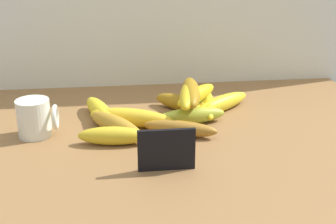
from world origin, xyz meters
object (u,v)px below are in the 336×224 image
(banana_2, at_px, (222,103))
(banana_10, at_px, (189,94))
(banana_8, at_px, (193,108))
(banana_3, at_px, (116,125))
(banana_0, at_px, (181,103))
(banana_5, at_px, (180,129))
(banana_11, at_px, (191,92))
(banana_7, at_px, (191,116))
(banana_12, at_px, (196,95))
(banana_6, at_px, (100,111))
(coffee_mug, at_px, (35,118))
(chalkboard_sign, at_px, (166,151))
(banana_1, at_px, (208,104))
(banana_9, at_px, (113,136))
(banana_4, at_px, (131,117))

(banana_2, bearing_deg, banana_10, -159.80)
(banana_8, bearing_deg, banana_3, -155.08)
(banana_0, height_order, banana_5, banana_0)
(banana_11, bearing_deg, banana_8, -1.52)
(banana_11, bearing_deg, banana_2, 17.01)
(banana_3, height_order, banana_7, banana_3)
(banana_0, relative_size, banana_12, 0.96)
(banana_12, bearing_deg, banana_3, -158.38)
(banana_3, bearing_deg, banana_6, 110.93)
(banana_2, bearing_deg, coffee_mug, -167.04)
(banana_11, distance_m, banana_12, 0.02)
(chalkboard_sign, relative_size, banana_1, 0.55)
(coffee_mug, bearing_deg, banana_8, 11.74)
(banana_7, xyz_separation_m, banana_8, (0.01, 0.05, 0.00))
(coffee_mug, height_order, banana_7, coffee_mug)
(banana_5, xyz_separation_m, banana_6, (-0.18, 0.13, 0.00))
(banana_10, bearing_deg, banana_11, 48.28)
(banana_6, height_order, banana_11, banana_11)
(coffee_mug, relative_size, banana_5, 0.52)
(banana_1, xyz_separation_m, banana_10, (-0.06, -0.04, 0.04))
(banana_0, distance_m, banana_1, 0.07)
(banana_6, xyz_separation_m, banana_12, (0.23, -0.02, 0.04))
(banana_3, relative_size, banana_12, 1.08)
(banana_5, bearing_deg, banana_8, 67.24)
(coffee_mug, relative_size, banana_9, 0.59)
(banana_2, relative_size, banana_11, 0.98)
(chalkboard_sign, bearing_deg, banana_11, 71.21)
(banana_1, xyz_separation_m, banana_12, (-0.04, -0.04, 0.04))
(banana_7, relative_size, banana_12, 1.01)
(banana_2, distance_m, banana_5, 0.20)
(banana_2, distance_m, banana_9, 0.33)
(banana_5, xyz_separation_m, banana_12, (0.06, 0.11, 0.04))
(banana_7, bearing_deg, banana_4, 179.33)
(banana_4, bearing_deg, banana_1, 21.39)
(banana_0, bearing_deg, banana_4, -146.45)
(banana_12, bearing_deg, banana_5, -116.83)
(banana_12, bearing_deg, banana_2, 27.08)
(banana_1, height_order, banana_2, banana_2)
(banana_1, bearing_deg, banana_7, -124.70)
(banana_6, bearing_deg, banana_7, -15.15)
(chalkboard_sign, distance_m, banana_5, 0.16)
(banana_5, relative_size, banana_8, 0.97)
(banana_7, distance_m, banana_8, 0.05)
(banana_0, bearing_deg, banana_8, -57.61)
(banana_2, relative_size, banana_7, 1.16)
(banana_9, bearing_deg, banana_8, 35.85)
(banana_1, height_order, banana_6, banana_6)
(banana_1, xyz_separation_m, banana_6, (-0.27, -0.02, 0.00))
(banana_10, bearing_deg, banana_1, 33.59)
(banana_6, height_order, banana_12, banana_12)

